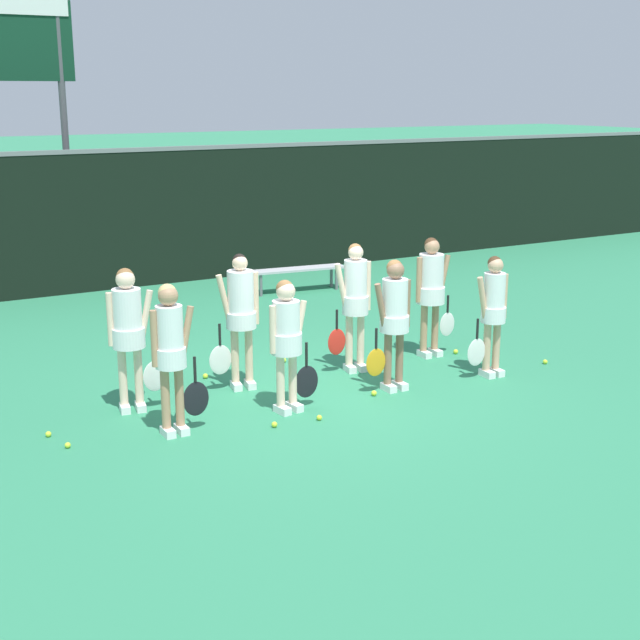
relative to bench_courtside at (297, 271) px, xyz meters
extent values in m
plane|color=#2D7F56|center=(-2.50, -5.25, -0.39)|extent=(140.00, 140.00, 0.00)
cube|color=black|center=(-2.50, 1.94, 0.91)|extent=(60.00, 0.06, 2.61)
cube|color=slate|center=(-2.50, 1.94, 2.26)|extent=(60.00, 0.08, 0.08)
cylinder|color=#515156|center=(-3.24, 3.92, 2.34)|extent=(0.14, 0.14, 5.47)
cube|color=#B2B2B7|center=(0.00, 0.00, 0.04)|extent=(1.91, 0.59, 0.04)
cylinder|color=slate|center=(0.78, 0.03, -0.19)|extent=(0.06, 0.06, 0.41)
cylinder|color=slate|center=(0.75, -0.22, -0.19)|extent=(0.06, 0.06, 0.41)
cylinder|color=slate|center=(-0.75, 0.22, -0.19)|extent=(0.06, 0.06, 0.41)
cylinder|color=slate|center=(-0.78, -0.03, -0.19)|extent=(0.06, 0.06, 0.41)
cylinder|color=tan|center=(-4.59, -5.76, 0.02)|extent=(0.10, 0.10, 0.82)
cylinder|color=tan|center=(-4.75, -5.76, 0.02)|extent=(0.10, 0.10, 0.82)
cube|color=white|center=(-4.59, -5.79, -0.35)|extent=(0.11, 0.24, 0.09)
cube|color=white|center=(-4.75, -5.79, -0.35)|extent=(0.11, 0.24, 0.09)
cylinder|color=white|center=(-4.67, -5.76, 0.50)|extent=(0.34, 0.34, 0.23)
cylinder|color=white|center=(-4.67, -5.76, 0.75)|extent=(0.30, 0.30, 0.66)
sphere|color=tan|center=(-4.67, -5.76, 1.20)|extent=(0.22, 0.22, 0.22)
sphere|color=#D8B772|center=(-4.67, -5.74, 1.22)|extent=(0.20, 0.20, 0.20)
cylinder|color=tan|center=(-4.48, -5.76, 0.74)|extent=(0.21, 0.08, 0.63)
cylinder|color=tan|center=(-4.85, -5.76, 0.74)|extent=(0.08, 0.08, 0.63)
cylinder|color=black|center=(-4.40, -5.78, 0.33)|extent=(0.03, 0.03, 0.29)
ellipsoid|color=black|center=(-4.40, -5.78, -0.02)|extent=(0.31, 0.03, 0.40)
cylinder|color=beige|center=(-3.14, -5.73, -0.01)|extent=(0.10, 0.10, 0.76)
cylinder|color=beige|center=(-3.31, -5.76, -0.01)|extent=(0.10, 0.10, 0.76)
cube|color=white|center=(-3.13, -5.76, -0.35)|extent=(0.14, 0.25, 0.09)
cube|color=white|center=(-3.31, -5.79, -0.35)|extent=(0.14, 0.25, 0.09)
cylinder|color=white|center=(-3.23, -5.75, 0.46)|extent=(0.38, 0.38, 0.25)
cylinder|color=white|center=(-3.23, -5.75, 0.67)|extent=(0.33, 0.33, 0.60)
sphere|color=beige|center=(-3.23, -5.75, 1.08)|extent=(0.23, 0.23, 0.23)
sphere|color=olive|center=(-3.23, -5.73, 1.11)|extent=(0.21, 0.21, 0.21)
cylinder|color=beige|center=(-3.03, -5.72, 0.66)|extent=(0.20, 0.10, 0.57)
cylinder|color=beige|center=(-3.42, -5.78, 0.66)|extent=(0.08, 0.08, 0.57)
cylinder|color=black|center=(-2.94, -5.72, 0.27)|extent=(0.03, 0.03, 0.29)
ellipsoid|color=black|center=(-2.94, -5.72, -0.07)|extent=(0.32, 0.03, 0.40)
cylinder|color=#8C664C|center=(-1.57, -5.70, 0.01)|extent=(0.10, 0.10, 0.80)
cylinder|color=#8C664C|center=(-1.75, -5.70, 0.01)|extent=(0.10, 0.10, 0.80)
cube|color=white|center=(-1.57, -5.73, -0.35)|extent=(0.11, 0.24, 0.09)
cube|color=white|center=(-1.75, -5.73, -0.35)|extent=(0.11, 0.24, 0.09)
cylinder|color=white|center=(-1.66, -5.70, 0.48)|extent=(0.37, 0.37, 0.21)
cylinder|color=white|center=(-1.66, -5.70, 0.74)|extent=(0.32, 0.32, 0.65)
sphere|color=#8C664C|center=(-1.66, -5.70, 1.17)|extent=(0.22, 0.22, 0.22)
sphere|color=olive|center=(-1.66, -5.68, 1.20)|extent=(0.21, 0.21, 0.21)
cylinder|color=#8C664C|center=(-1.86, -5.70, 0.72)|extent=(0.20, 0.08, 0.62)
cylinder|color=#8C664C|center=(-1.46, -5.71, 0.72)|extent=(0.08, 0.08, 0.62)
cylinder|color=black|center=(-1.94, -5.72, 0.33)|extent=(0.03, 0.03, 0.26)
ellipsoid|color=orange|center=(-1.94, -5.72, 0.02)|extent=(0.29, 0.03, 0.36)
cylinder|color=tan|center=(-0.11, -5.88, 0.00)|extent=(0.10, 0.10, 0.78)
cylinder|color=tan|center=(-0.27, -5.88, 0.00)|extent=(0.10, 0.10, 0.78)
cube|color=white|center=(-0.11, -5.91, -0.35)|extent=(0.12, 0.24, 0.09)
cube|color=white|center=(-0.27, -5.91, -0.35)|extent=(0.12, 0.24, 0.09)
cylinder|color=white|center=(-0.19, -5.88, 0.46)|extent=(0.33, 0.33, 0.21)
cylinder|color=white|center=(-0.19, -5.88, 0.70)|extent=(0.29, 0.29, 0.64)
sphere|color=tan|center=(-0.19, -5.88, 1.12)|extent=(0.20, 0.20, 0.20)
sphere|color=#4C331E|center=(-0.19, -5.86, 1.15)|extent=(0.19, 0.19, 0.19)
cylinder|color=tan|center=(-0.37, -5.87, 0.69)|extent=(0.20, 0.08, 0.61)
cylinder|color=tan|center=(-0.01, -5.89, 0.69)|extent=(0.08, 0.08, 0.61)
cylinder|color=black|center=(-0.45, -5.89, 0.30)|extent=(0.03, 0.03, 0.27)
ellipsoid|color=silver|center=(-0.45, -5.89, -0.03)|extent=(0.30, 0.03, 0.38)
cylinder|color=beige|center=(-4.74, -4.81, 0.02)|extent=(0.10, 0.10, 0.83)
cylinder|color=beige|center=(-4.92, -4.78, 0.02)|extent=(0.10, 0.10, 0.83)
cube|color=white|center=(-4.74, -4.84, -0.35)|extent=(0.15, 0.26, 0.09)
cube|color=white|center=(-4.93, -4.80, -0.35)|extent=(0.15, 0.26, 0.09)
cylinder|color=white|center=(-4.83, -4.79, 0.52)|extent=(0.39, 0.39, 0.24)
cylinder|color=white|center=(-4.83, -4.79, 0.77)|extent=(0.34, 0.34, 0.67)
sphere|color=beige|center=(-4.83, -4.79, 1.22)|extent=(0.22, 0.22, 0.22)
sphere|color=olive|center=(-4.83, -4.77, 1.24)|extent=(0.21, 0.21, 0.21)
cylinder|color=beige|center=(-4.62, -4.83, 0.76)|extent=(0.22, 0.11, 0.64)
cylinder|color=beige|center=(-5.03, -4.76, 0.76)|extent=(0.08, 0.08, 0.64)
cylinder|color=black|center=(-4.55, -4.86, 0.34)|extent=(0.03, 0.03, 0.28)
ellipsoid|color=silver|center=(-4.55, -4.86, 0.01)|extent=(0.31, 0.03, 0.38)
cylinder|color=beige|center=(-3.23, -4.70, 0.03)|extent=(0.10, 0.10, 0.84)
cylinder|color=beige|center=(-3.41, -4.67, 0.03)|extent=(0.10, 0.10, 0.84)
cube|color=white|center=(-3.23, -4.73, -0.35)|extent=(0.15, 0.26, 0.09)
cube|color=white|center=(-3.42, -4.70, -0.35)|extent=(0.15, 0.26, 0.09)
cylinder|color=white|center=(-3.32, -4.69, 0.52)|extent=(0.39, 0.39, 0.21)
cylinder|color=white|center=(-3.32, -4.69, 0.80)|extent=(0.34, 0.34, 0.71)
sphere|color=beige|center=(-3.32, -4.69, 1.25)|extent=(0.20, 0.20, 0.20)
sphere|color=black|center=(-3.32, -4.67, 1.28)|extent=(0.18, 0.18, 0.18)
cylinder|color=beige|center=(-3.52, -4.65, 0.79)|extent=(0.22, 0.11, 0.68)
cylinder|color=beige|center=(-3.12, -4.72, 0.79)|extent=(0.08, 0.08, 0.67)
cylinder|color=black|center=(-3.61, -4.65, 0.35)|extent=(0.03, 0.03, 0.28)
ellipsoid|color=silver|center=(-3.61, -4.65, 0.02)|extent=(0.31, 0.03, 0.39)
cylinder|color=beige|center=(-1.58, -4.79, 0.03)|extent=(0.10, 0.10, 0.84)
cylinder|color=beige|center=(-1.75, -4.76, 0.03)|extent=(0.10, 0.10, 0.84)
cube|color=white|center=(-1.59, -4.82, -0.35)|extent=(0.15, 0.25, 0.09)
cube|color=white|center=(-1.75, -4.79, -0.35)|extent=(0.15, 0.25, 0.09)
cylinder|color=white|center=(-1.67, -4.78, 0.53)|extent=(0.36, 0.36, 0.25)
cylinder|color=white|center=(-1.67, -4.78, 0.80)|extent=(0.31, 0.31, 0.71)
sphere|color=beige|center=(-1.67, -4.78, 1.25)|extent=(0.20, 0.20, 0.20)
sphere|color=olive|center=(-1.66, -4.76, 1.28)|extent=(0.19, 0.19, 0.19)
cylinder|color=beige|center=(-1.86, -4.75, 0.79)|extent=(0.22, 0.11, 0.67)
cylinder|color=beige|center=(-1.48, -4.81, 0.79)|extent=(0.08, 0.08, 0.67)
cylinder|color=black|center=(-1.94, -4.75, 0.36)|extent=(0.03, 0.03, 0.27)
ellipsoid|color=red|center=(-1.94, -4.75, 0.05)|extent=(0.28, 0.03, 0.37)
cylinder|color=tan|center=(-0.26, -4.72, 0.02)|extent=(0.10, 0.10, 0.82)
cylinder|color=tan|center=(-0.45, -4.71, 0.02)|extent=(0.10, 0.10, 0.82)
cube|color=white|center=(-0.26, -4.75, -0.35)|extent=(0.12, 0.24, 0.09)
cube|color=white|center=(-0.46, -4.74, -0.35)|extent=(0.12, 0.24, 0.09)
cylinder|color=white|center=(-0.36, -4.71, 0.51)|extent=(0.41, 0.41, 0.24)
cylinder|color=white|center=(-0.36, -4.71, 0.77)|extent=(0.35, 0.35, 0.68)
sphere|color=tan|center=(-0.36, -4.71, 1.21)|extent=(0.22, 0.22, 0.22)
sphere|color=#4C331E|center=(-0.36, -4.69, 1.24)|extent=(0.20, 0.20, 0.20)
cylinder|color=tan|center=(-0.14, -4.72, 0.75)|extent=(0.21, 0.08, 0.64)
cylinder|color=tan|center=(-0.56, -4.71, 0.75)|extent=(0.08, 0.08, 0.64)
cylinder|color=black|center=(-0.06, -4.74, 0.35)|extent=(0.03, 0.03, 0.26)
ellipsoid|color=silver|center=(-0.06, -4.74, 0.04)|extent=(0.26, 0.03, 0.35)
sphere|color=#CCE033|center=(0.82, -5.86, -0.36)|extent=(0.07, 0.07, 0.07)
sphere|color=#CCE033|center=(-0.66, -4.16, -0.36)|extent=(0.07, 0.07, 0.07)
sphere|color=#CCE033|center=(-3.59, -4.10, -0.36)|extent=(0.07, 0.07, 0.07)
sphere|color=#CCE033|center=(-2.61, -5.07, -0.36)|extent=(0.07, 0.07, 0.07)
sphere|color=#CCE033|center=(0.43, -3.53, -0.36)|extent=(0.07, 0.07, 0.07)
sphere|color=#CCE033|center=(-5.92, -5.16, -0.36)|extent=(0.07, 0.07, 0.07)
sphere|color=#CCE033|center=(-2.02, -5.80, -0.36)|extent=(0.07, 0.07, 0.07)
sphere|color=#CCE033|center=(-3.60, -6.15, -0.36)|extent=(0.07, 0.07, 0.07)
sphere|color=#CCE033|center=(-3.04, -6.21, -0.36)|extent=(0.07, 0.07, 0.07)
sphere|color=#CCE033|center=(-2.35, -3.97, -0.36)|extent=(0.07, 0.07, 0.07)
sphere|color=#CCE033|center=(0.04, -4.84, -0.36)|extent=(0.07, 0.07, 0.07)
sphere|color=#CCE033|center=(-5.81, -5.59, -0.36)|extent=(0.06, 0.06, 0.06)
camera|label=1|loc=(-7.88, -14.72, 3.34)|focal=50.00mm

